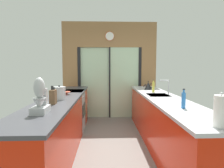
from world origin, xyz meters
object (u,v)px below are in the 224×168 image
object	(u,v)px
kettle	(148,86)
soap_bottle_near	(184,100)
mixing_bowl	(66,93)
soap_bottle_far	(153,87)
oven_range	(71,111)
knife_block	(53,97)
stand_mixer	(40,100)
paper_towel_roll	(221,112)
stock_pot	(59,93)

from	to	relation	value
kettle	soap_bottle_near	distance (m)	2.06
mixing_bowl	kettle	world-z (taller)	kettle
kettle	soap_bottle_far	xyz separation A→B (m)	(-0.00, -0.48, 0.03)
oven_range	mixing_bowl	bearing A→B (deg)	-88.28
mixing_bowl	knife_block	xyz separation A→B (m)	(-0.00, -0.93, 0.07)
oven_range	stand_mixer	bearing A→B (deg)	-89.50
soap_bottle_near	paper_towel_roll	world-z (taller)	paper_towel_roll
knife_block	stock_pot	distance (m)	0.39
stock_pot	soap_bottle_far	world-z (taller)	soap_bottle_far
oven_range	mixing_bowl	size ratio (longest dim) A/B	4.96
knife_block	stock_pot	world-z (taller)	knife_block
soap_bottle_far	paper_towel_roll	bearing A→B (deg)	-90.00
soap_bottle_far	paper_towel_roll	size ratio (longest dim) A/B	0.82
oven_range	kettle	world-z (taller)	kettle
kettle	paper_towel_roll	bearing A→B (deg)	-90.04
mixing_bowl	kettle	xyz separation A→B (m)	(1.78, 0.78, 0.06)
stand_mixer	paper_towel_roll	size ratio (longest dim) A/B	1.31
mixing_bowl	soap_bottle_far	xyz separation A→B (m)	(1.78, 0.30, 0.08)
oven_range	soap_bottle_far	xyz separation A→B (m)	(1.80, -0.32, 0.58)
oven_range	paper_towel_roll	world-z (taller)	paper_towel_roll
oven_range	paper_towel_roll	xyz separation A→B (m)	(1.80, -2.71, 0.61)
stock_pot	kettle	xyz separation A→B (m)	(1.78, 1.32, -0.02)
soap_bottle_far	mixing_bowl	bearing A→B (deg)	-170.51
mixing_bowl	knife_block	size ratio (longest dim) A/B	0.70
knife_block	stand_mixer	distance (m)	0.56
stock_pot	paper_towel_roll	xyz separation A→B (m)	(1.78, -1.55, 0.04)
mixing_bowl	stand_mixer	world-z (taller)	stand_mixer
stand_mixer	oven_range	bearing A→B (deg)	90.50
knife_block	soap_bottle_far	distance (m)	2.16
soap_bottle_near	paper_towel_roll	distance (m)	0.81
mixing_bowl	soap_bottle_near	world-z (taller)	soap_bottle_near
oven_range	stand_mixer	world-z (taller)	stand_mixer
oven_range	stand_mixer	distance (m)	2.19
stock_pot	kettle	distance (m)	2.22
soap_bottle_near	soap_bottle_far	size ratio (longest dim) A/B	0.97
kettle	paper_towel_roll	world-z (taller)	paper_towel_roll
paper_towel_roll	soap_bottle_near	bearing A→B (deg)	90.00
soap_bottle_near	soap_bottle_far	world-z (taller)	soap_bottle_far
stock_pot	soap_bottle_near	world-z (taller)	soap_bottle_near
stand_mixer	knife_block	bearing A→B (deg)	90.00
knife_block	soap_bottle_near	size ratio (longest dim) A/B	1.04
soap_bottle_far	paper_towel_roll	xyz separation A→B (m)	(0.00, -2.39, 0.03)
knife_block	kettle	world-z (taller)	knife_block
knife_block	stand_mixer	size ratio (longest dim) A/B	0.63
soap_bottle_near	mixing_bowl	bearing A→B (deg)	144.24
stock_pot	kettle	bearing A→B (deg)	36.51
knife_block	stock_pot	xyz separation A→B (m)	(0.00, 0.39, 0.00)
kettle	soap_bottle_near	xyz separation A→B (m)	(-0.00, -2.06, 0.02)
oven_range	mixing_bowl	xyz separation A→B (m)	(0.02, -0.61, 0.50)
stand_mixer	soap_bottle_far	size ratio (longest dim) A/B	1.59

